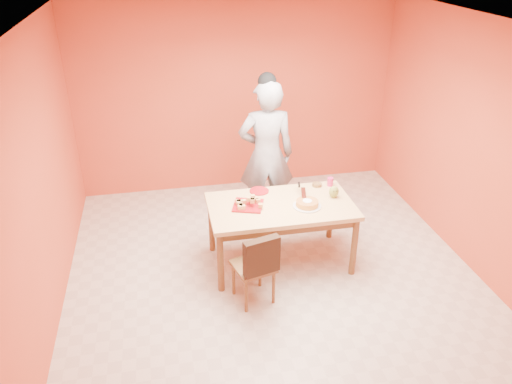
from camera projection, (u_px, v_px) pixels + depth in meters
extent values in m
plane|color=beige|center=(276.00, 282.00, 5.50)|extent=(5.00, 5.00, 0.00)
plane|color=white|center=(282.00, 28.00, 4.25)|extent=(5.00, 5.00, 0.00)
plane|color=#CB4A2E|center=(236.00, 97.00, 7.04)|extent=(4.50, 0.00, 4.50)
plane|color=#CB4A2E|center=(35.00, 192.00, 4.48)|extent=(0.00, 5.00, 5.00)
plane|color=#CB4A2E|center=(485.00, 153.00, 5.27)|extent=(0.00, 5.00, 5.00)
cube|color=#DBB072|center=(281.00, 206.00, 5.51)|extent=(1.60, 0.90, 0.05)
cube|color=brown|center=(281.00, 212.00, 5.54)|extent=(1.48, 0.78, 0.10)
cylinder|color=brown|center=(221.00, 263.00, 5.21)|extent=(0.07, 0.07, 0.71)
cylinder|color=brown|center=(211.00, 225.00, 5.89)|extent=(0.07, 0.07, 0.71)
cylinder|color=brown|center=(354.00, 247.00, 5.47)|extent=(0.07, 0.07, 0.71)
cylinder|color=brown|center=(331.00, 212.00, 6.15)|extent=(0.07, 0.07, 0.71)
imported|color=#979699|center=(266.00, 155.00, 6.21)|extent=(0.73, 0.51, 1.92)
cube|color=maroon|center=(248.00, 205.00, 5.45)|extent=(0.40, 0.40, 0.02)
cylinder|color=maroon|center=(259.00, 191.00, 5.77)|extent=(0.27, 0.27, 0.01)
cylinder|color=silver|center=(307.00, 206.00, 5.45)|extent=(0.40, 0.40, 0.01)
cylinder|color=gold|center=(307.00, 203.00, 5.43)|extent=(0.29, 0.29, 0.06)
cube|color=white|center=(304.00, 193.00, 5.58)|extent=(0.11, 0.27, 0.01)
ellipsoid|color=olive|center=(334.00, 192.00, 5.61)|extent=(0.13, 0.11, 0.14)
cylinder|color=#C81E5B|center=(330.00, 182.00, 5.88)|extent=(0.08, 0.08, 0.10)
cylinder|color=#32170D|center=(317.00, 185.00, 5.88)|extent=(0.13, 0.13, 0.03)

